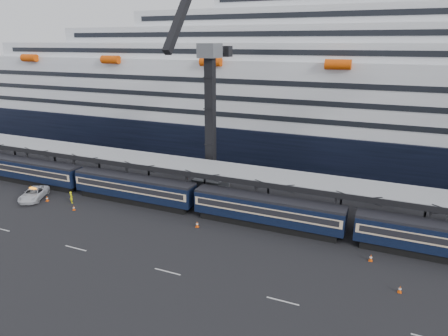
{
  "coord_description": "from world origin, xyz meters",
  "views": [
    {
      "loc": [
        5.35,
        -34.03,
        22.22
      ],
      "look_at": [
        -13.87,
        10.0,
        6.96
      ],
      "focal_mm": 32.0,
      "sensor_mm": 36.0,
      "label": 1
    }
  ],
  "objects": [
    {
      "name": "ground",
      "position": [
        0.0,
        0.0,
        0.0
      ],
      "size": [
        260.0,
        260.0,
        0.0
      ],
      "primitive_type": "plane",
      "color": "black",
      "rests_on": "ground"
    },
    {
      "name": "train",
      "position": [
        -4.65,
        10.0,
        2.2
      ],
      "size": [
        133.05,
        3.0,
        4.05
      ],
      "color": "black",
      "rests_on": "ground"
    },
    {
      "name": "canopy",
      "position": [
        0.0,
        14.0,
        5.25
      ],
      "size": [
        130.0,
        6.25,
        5.53
      ],
      "color": "#909498",
      "rests_on": "ground"
    },
    {
      "name": "cruise_ship",
      "position": [
        -1.08,
        45.99,
        12.34
      ],
      "size": [
        214.09,
        28.84,
        34.0
      ],
      "color": "black",
      "rests_on": "ground"
    },
    {
      "name": "crane_dark_near",
      "position": [
        -20.0,
        18.59,
        11.93
      ],
      "size": [
        4.5,
        17.75,
        35.08
      ],
      "color": "#505358",
      "rests_on": "ground"
    },
    {
      "name": "pickup_truck",
      "position": [
        -42.27,
        4.95,
        0.82
      ],
      "size": [
        4.99,
        6.51,
        1.64
      ],
      "primitive_type": "imported",
      "rotation": [
        0.0,
        0.0,
        0.44
      ],
      "color": "silver",
      "rests_on": "ground"
    },
    {
      "name": "worker",
      "position": [
        -36.12,
        6.07,
        0.86
      ],
      "size": [
        0.75,
        0.7,
        1.72
      ],
      "primitive_type": "imported",
      "rotation": [
        0.0,
        0.0,
        2.54
      ],
      "color": "#FFFA0D",
      "rests_on": "ground"
    },
    {
      "name": "traffic_cone_a",
      "position": [
        -39.9,
        5.13,
        0.41
      ],
      "size": [
        0.41,
        0.41,
        0.82
      ],
      "color": "#E24907",
      "rests_on": "ground"
    },
    {
      "name": "traffic_cone_b",
      "position": [
        -33.95,
        4.17,
        0.34
      ],
      "size": [
        0.35,
        0.35,
        0.69
      ],
      "color": "#E24907",
      "rests_on": "ground"
    },
    {
      "name": "traffic_cone_c",
      "position": [
        -15.92,
        6.27,
        0.4
      ],
      "size": [
        0.4,
        0.4,
        0.81
      ],
      "color": "#E24907",
      "rests_on": "ground"
    },
    {
      "name": "traffic_cone_d",
      "position": [
        4.68,
        6.42,
        0.4
      ],
      "size": [
        0.41,
        0.41,
        0.81
      ],
      "color": "#E24907",
      "rests_on": "ground"
    },
    {
      "name": "traffic_cone_e",
      "position": [
        7.58,
        1.61,
        0.35
      ],
      "size": [
        0.36,
        0.36,
        0.71
      ],
      "color": "#E24907",
      "rests_on": "ground"
    }
  ]
}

